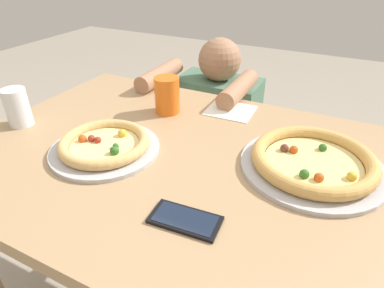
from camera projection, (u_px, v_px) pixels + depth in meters
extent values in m
cube|color=tan|center=(173.00, 158.00, 0.94)|extent=(1.21, 0.88, 0.04)
cylinder|color=#826748|center=(118.00, 158.00, 1.61)|extent=(0.07, 0.07, 0.71)
cylinder|color=#826748|center=(349.00, 230.00, 1.20)|extent=(0.07, 0.07, 0.71)
cylinder|color=#B7B7BC|center=(105.00, 149.00, 0.93)|extent=(0.31, 0.31, 0.01)
cylinder|color=#EFD68C|center=(105.00, 146.00, 0.92)|extent=(0.19, 0.19, 0.01)
torus|color=tan|center=(104.00, 143.00, 0.92)|extent=(0.25, 0.25, 0.03)
sphere|color=gold|center=(122.00, 133.00, 0.96)|extent=(0.03, 0.03, 0.03)
sphere|color=#BF4C19|center=(82.00, 139.00, 0.93)|extent=(0.02, 0.02, 0.02)
sphere|color=maroon|center=(91.00, 139.00, 0.93)|extent=(0.02, 0.02, 0.02)
sphere|color=#2D6623|center=(115.00, 151.00, 0.87)|extent=(0.03, 0.03, 0.03)
sphere|color=maroon|center=(98.00, 140.00, 0.93)|extent=(0.02, 0.02, 0.02)
sphere|color=#2D6623|center=(116.00, 146.00, 0.90)|extent=(0.02, 0.02, 0.02)
cylinder|color=#B7B7BC|center=(312.00, 166.00, 0.85)|extent=(0.37, 0.37, 0.01)
cylinder|color=#E5CC7F|center=(313.00, 163.00, 0.85)|extent=(0.25, 0.25, 0.01)
torus|color=tan|center=(314.00, 159.00, 0.84)|extent=(0.32, 0.32, 0.04)
sphere|color=#2D6623|center=(304.00, 174.00, 0.79)|extent=(0.02, 0.02, 0.02)
sphere|color=#BF4C19|center=(294.00, 150.00, 0.88)|extent=(0.02, 0.02, 0.02)
sphere|color=#2D6623|center=(323.00, 148.00, 0.89)|extent=(0.02, 0.02, 0.02)
sphere|color=gold|center=(352.00, 176.00, 0.78)|extent=(0.02, 0.02, 0.02)
sphere|color=#BF4C19|center=(319.00, 178.00, 0.77)|extent=(0.02, 0.02, 0.02)
sphere|color=brown|center=(285.00, 148.00, 0.89)|extent=(0.02, 0.02, 0.02)
cylinder|color=orange|center=(167.00, 95.00, 1.12)|extent=(0.09, 0.09, 0.12)
cylinder|color=silver|center=(17.00, 107.00, 1.04)|extent=(0.07, 0.07, 0.12)
cube|color=white|center=(15.00, 97.00, 1.01)|extent=(0.03, 0.03, 0.02)
cube|color=white|center=(15.00, 95.00, 1.03)|extent=(0.03, 0.03, 0.02)
cube|color=white|center=(230.00, 110.00, 1.15)|extent=(0.17, 0.15, 0.00)
cube|color=black|center=(185.00, 220.00, 0.69)|extent=(0.16, 0.08, 0.01)
cube|color=#192338|center=(185.00, 218.00, 0.69)|extent=(0.14, 0.07, 0.00)
cylinder|color=#333847|center=(215.00, 167.00, 1.77)|extent=(0.31, 0.31, 0.45)
cube|color=#4C7259|center=(218.00, 106.00, 1.58)|extent=(0.38, 0.22, 0.27)
sphere|color=#A37556|center=(220.00, 60.00, 1.47)|extent=(0.19, 0.19, 0.19)
cylinder|color=#A37556|center=(160.00, 75.00, 1.37)|extent=(0.07, 0.28, 0.07)
cylinder|color=#A37556|center=(238.00, 89.00, 1.24)|extent=(0.07, 0.28, 0.07)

